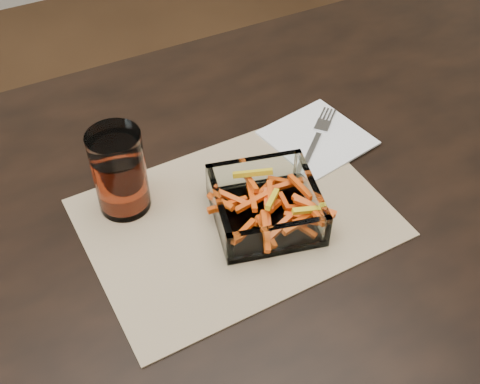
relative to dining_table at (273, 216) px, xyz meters
name	(u,v)px	position (x,y,z in m)	size (l,w,h in m)	color
dining_table	(273,216)	(0.00, 0.00, 0.00)	(1.60, 0.90, 0.75)	black
placemat	(236,217)	(-0.09, -0.04, 0.09)	(0.45, 0.33, 0.00)	tan
glass_bowl	(266,207)	(-0.06, -0.07, 0.12)	(0.18, 0.18, 0.06)	white
tumbler	(120,174)	(-0.24, 0.06, 0.16)	(0.08, 0.08, 0.14)	white
napkin	(318,138)	(0.12, 0.05, 0.09)	(0.16, 0.16, 0.00)	white
fork	(317,137)	(0.11, 0.05, 0.10)	(0.15, 0.13, 0.00)	silver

